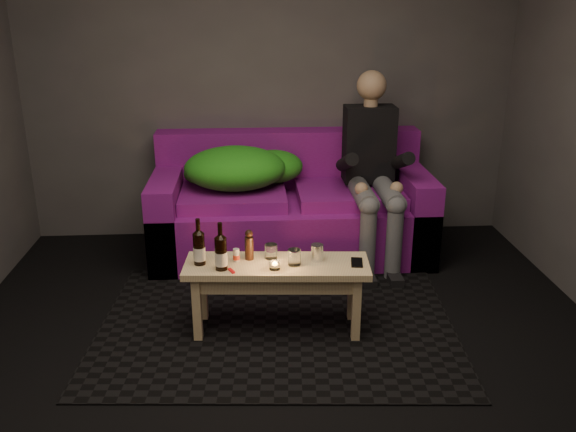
{
  "coord_description": "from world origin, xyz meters",
  "views": [
    {
      "loc": [
        -0.18,
        -2.77,
        1.96
      ],
      "look_at": [
        0.08,
        1.31,
        0.48
      ],
      "focal_mm": 38.0,
      "sensor_mm": 36.0,
      "label": 1
    }
  ],
  "objects_px": {
    "coffee_table": "(277,275)",
    "steel_cup": "(317,253)",
    "sofa": "(291,211)",
    "beer_bottle_b": "(221,252)",
    "person": "(373,166)",
    "beer_bottle_a": "(199,248)"
  },
  "relations": [
    {
      "from": "sofa",
      "to": "beer_bottle_b",
      "type": "relative_size",
      "value": 7.4
    },
    {
      "from": "sofa",
      "to": "person",
      "type": "xyz_separation_m",
      "value": [
        0.61,
        -0.17,
        0.41
      ]
    },
    {
      "from": "coffee_table",
      "to": "person",
      "type": "bearing_deg",
      "value": 54.44
    },
    {
      "from": "person",
      "to": "steel_cup",
      "type": "xyz_separation_m",
      "value": [
        -0.54,
        -1.07,
        -0.24
      ]
    },
    {
      "from": "sofa",
      "to": "coffee_table",
      "type": "height_order",
      "value": "sofa"
    },
    {
      "from": "steel_cup",
      "to": "beer_bottle_b",
      "type": "bearing_deg",
      "value": -170.96
    },
    {
      "from": "person",
      "to": "coffee_table",
      "type": "xyz_separation_m",
      "value": [
        -0.78,
        -1.09,
        -0.37
      ]
    },
    {
      "from": "sofa",
      "to": "steel_cup",
      "type": "bearing_deg",
      "value": -86.62
    },
    {
      "from": "beer_bottle_b",
      "to": "steel_cup",
      "type": "bearing_deg",
      "value": 9.04
    },
    {
      "from": "steel_cup",
      "to": "person",
      "type": "bearing_deg",
      "value": 63.3
    },
    {
      "from": "coffee_table",
      "to": "beer_bottle_b",
      "type": "height_order",
      "value": "beer_bottle_b"
    },
    {
      "from": "sofa",
      "to": "beer_bottle_b",
      "type": "xyz_separation_m",
      "value": [
        -0.5,
        -1.33,
        0.22
      ]
    },
    {
      "from": "beer_bottle_a",
      "to": "coffee_table",
      "type": "bearing_deg",
      "value": -2.09
    },
    {
      "from": "coffee_table",
      "to": "steel_cup",
      "type": "bearing_deg",
      "value": 5.88
    },
    {
      "from": "sofa",
      "to": "coffee_table",
      "type": "bearing_deg",
      "value": -97.68
    },
    {
      "from": "coffee_table",
      "to": "beer_bottle_b",
      "type": "relative_size",
      "value": 3.88
    },
    {
      "from": "person",
      "to": "coffee_table",
      "type": "height_order",
      "value": "person"
    },
    {
      "from": "sofa",
      "to": "beer_bottle_a",
      "type": "relative_size",
      "value": 7.5
    },
    {
      "from": "person",
      "to": "coffee_table",
      "type": "bearing_deg",
      "value": -125.56
    },
    {
      "from": "coffee_table",
      "to": "steel_cup",
      "type": "relative_size",
      "value": 11.06
    },
    {
      "from": "person",
      "to": "sofa",
      "type": "bearing_deg",
      "value": 164.02
    },
    {
      "from": "sofa",
      "to": "beer_bottle_b",
      "type": "height_order",
      "value": "sofa"
    }
  ]
}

